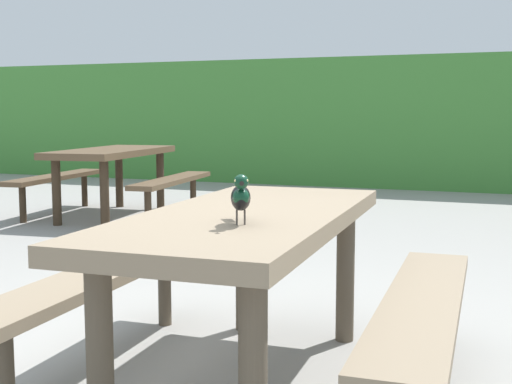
{
  "coord_description": "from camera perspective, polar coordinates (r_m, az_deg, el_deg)",
  "views": [
    {
      "loc": [
        1.33,
        -2.56,
        1.14
      ],
      "look_at": [
        0.4,
        -0.19,
        0.84
      ],
      "focal_mm": 48.01,
      "sensor_mm": 36.0,
      "label": 1
    }
  ],
  "objects": [
    {
      "name": "ground_plane",
      "position": [
        3.1,
        -5.83,
        -14.87
      ],
      "size": [
        60.0,
        60.0,
        0.0
      ],
      "primitive_type": "plane",
      "color": "gray"
    },
    {
      "name": "picnic_table_foreground",
      "position": [
        2.8,
        -0.71,
        -5.3
      ],
      "size": [
        1.75,
        1.83,
        0.74
      ],
      "color": "#84725B",
      "rests_on": "ground"
    },
    {
      "name": "bird_grackle",
      "position": [
        2.41,
        -1.28,
        -0.35
      ],
      "size": [
        0.15,
        0.27,
        0.18
      ],
      "color": "black",
      "rests_on": "picnic_table_foreground"
    },
    {
      "name": "picnic_table_mid_left",
      "position": [
        7.63,
        -11.9,
        2.15
      ],
      "size": [
        1.86,
        1.89,
        0.74
      ],
      "color": "brown",
      "rests_on": "ground"
    },
    {
      "name": "hedge_wall",
      "position": [
        10.97,
        14.42,
        5.64
      ],
      "size": [
        28.0,
        1.57,
        1.96
      ],
      "primitive_type": "cube",
      "color": "#428438",
      "rests_on": "ground"
    }
  ]
}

